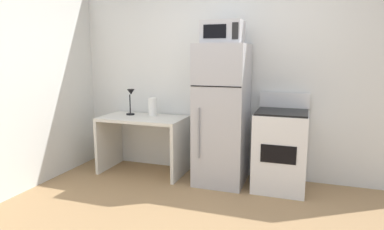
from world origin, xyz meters
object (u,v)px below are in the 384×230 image
object	(u,v)px
desk_lamp	(131,97)
oven_range	(280,150)
desk	(143,134)
paper_towel_roll	(152,107)
refrigerator	(222,115)
microwave	(223,32)

from	to	relation	value
desk_lamp	oven_range	size ratio (longest dim) A/B	0.32
desk	desk_lamp	world-z (taller)	desk_lamp
desk_lamp	paper_towel_roll	distance (m)	0.32
desk	oven_range	bearing A→B (deg)	0.49
refrigerator	microwave	world-z (taller)	microwave
refrigerator	oven_range	size ratio (longest dim) A/B	1.52
microwave	paper_towel_roll	bearing A→B (deg)	171.23
desk_lamp	desk	bearing A→B (deg)	-19.63
paper_towel_roll	refrigerator	xyz separation A→B (m)	(0.98, -0.13, -0.03)
desk_lamp	oven_range	distance (m)	2.05
desk_lamp	oven_range	bearing A→B (deg)	-1.77
paper_towel_roll	desk	bearing A→B (deg)	-121.65
desk	oven_range	size ratio (longest dim) A/B	1.00
refrigerator	desk	bearing A→B (deg)	179.94
desk_lamp	microwave	size ratio (longest dim) A/B	0.77
refrigerator	microwave	distance (m)	0.97
microwave	desk_lamp	bearing A→B (deg)	175.60
desk_lamp	microwave	xyz separation A→B (m)	(1.28, -0.10, 0.82)
desk_lamp	refrigerator	distance (m)	1.29
desk	desk_lamp	distance (m)	0.52
oven_range	microwave	bearing A→B (deg)	-176.94
paper_towel_roll	oven_range	distance (m)	1.74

